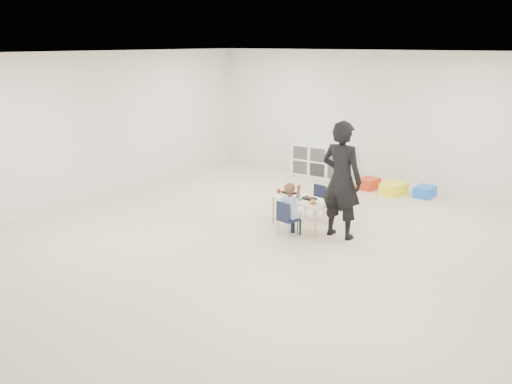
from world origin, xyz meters
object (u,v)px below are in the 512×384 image
Objects in this scene: table at (302,213)px; adult at (341,180)px; cubby_shelf at (322,161)px; chair_near at (288,219)px; child at (288,208)px.

adult is at bearing 8.22° from table.
adult is at bearing -57.02° from cubby_shelf.
chair_near reaches higher than table.
table is 0.82× the size of cubby_shelf.
table is 0.62× the size of adult.
adult is at bearing 46.80° from child.
table is at bearing 107.17° from chair_near.
child is 0.50× the size of adult.
child reaches higher than chair_near.
adult is (2.16, -3.32, 0.57)m from cubby_shelf.
cubby_shelf is 4.00m from adult.
table is at bearing -66.17° from cubby_shelf.
child is at bearing 38.65° from adult.
chair_near is 1.02m from adult.
child is 0.93m from adult.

